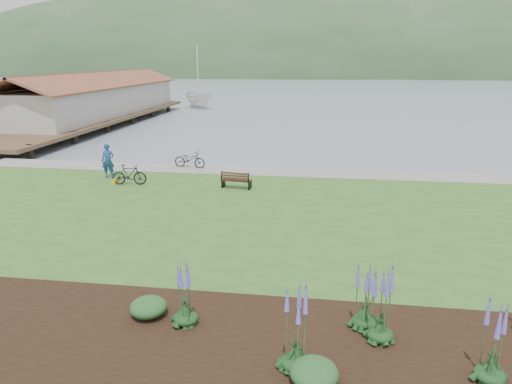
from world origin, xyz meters
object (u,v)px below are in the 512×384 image
(park_bench, at_px, (236,180))
(bicycle_a, at_px, (190,159))
(person, at_px, (108,158))
(sailboat, at_px, (199,108))

(park_bench, xyz_separation_m, bicycle_a, (-3.60, 4.12, 0.06))
(bicycle_a, bearing_deg, person, 136.69)
(sailboat, bearing_deg, park_bench, -113.50)
(park_bench, xyz_separation_m, sailboat, (-12.98, 41.51, -0.85))
(park_bench, bearing_deg, person, 178.59)
(person, relative_size, sailboat, 0.08)
(person, bearing_deg, park_bench, -22.47)
(park_bench, bearing_deg, bicycle_a, 139.18)
(park_bench, relative_size, sailboat, 0.06)
(park_bench, height_order, sailboat, sailboat)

